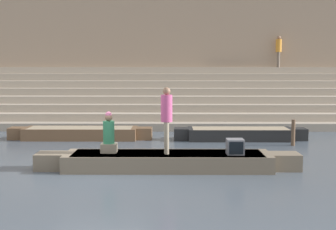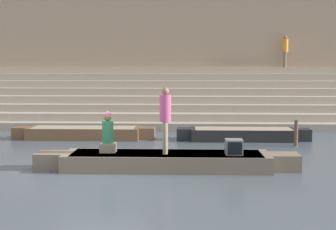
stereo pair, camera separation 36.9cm
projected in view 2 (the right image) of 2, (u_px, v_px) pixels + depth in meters
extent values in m
plane|color=#4C5660|center=(99.00, 171.00, 12.42)|extent=(120.00, 120.00, 0.00)
cube|color=tan|center=(137.00, 120.00, 22.54)|extent=(36.00, 5.58, 0.34)
cube|color=#B2A28D|center=(138.00, 112.00, 22.85)|extent=(36.00, 4.88, 0.34)
cube|color=tan|center=(138.00, 105.00, 23.16)|extent=(36.00, 4.18, 0.34)
cube|color=#B2A28D|center=(139.00, 98.00, 23.47)|extent=(36.00, 3.48, 0.34)
cube|color=tan|center=(140.00, 90.00, 23.78)|extent=(36.00, 2.79, 0.34)
cube|color=#B2A28D|center=(140.00, 84.00, 24.09)|extent=(36.00, 2.09, 0.34)
cube|color=tan|center=(141.00, 77.00, 24.40)|extent=(36.00, 1.39, 0.34)
cube|color=#B2A28D|center=(141.00, 70.00, 24.71)|extent=(36.00, 0.70, 0.34)
cube|color=tan|center=(143.00, 49.00, 25.53)|extent=(34.20, 1.20, 7.39)
cube|color=brown|center=(142.00, 112.00, 25.27)|extent=(34.20, 0.12, 0.60)
cube|color=#756651|center=(166.00, 161.00, 12.56)|extent=(5.52, 1.30, 0.44)
cube|color=tan|center=(166.00, 154.00, 12.54)|extent=(5.08, 1.20, 0.05)
cube|color=#756651|center=(284.00, 162.00, 12.45)|extent=(0.77, 0.71, 0.44)
cube|color=#756651|center=(51.00, 160.00, 12.66)|extent=(0.77, 0.71, 0.44)
cylinder|color=olive|center=(138.00, 151.00, 13.32)|extent=(2.89, 0.04, 0.04)
cylinder|color=gray|center=(165.00, 137.00, 12.51)|extent=(0.13, 0.13, 0.85)
cylinder|color=gray|center=(165.00, 138.00, 12.34)|extent=(0.13, 0.13, 0.85)
cylinder|color=#C64C7F|center=(165.00, 108.00, 12.34)|extent=(0.30, 0.30, 0.71)
sphere|color=#8C664C|center=(165.00, 91.00, 12.29)|extent=(0.20, 0.20, 0.20)
cube|color=gray|center=(108.00, 148.00, 12.63)|extent=(0.42, 0.33, 0.25)
cylinder|color=#338456|center=(108.00, 132.00, 12.59)|extent=(0.30, 0.30, 0.61)
sphere|color=#8C664C|center=(108.00, 117.00, 12.55)|extent=(0.20, 0.20, 0.20)
sphere|color=pink|center=(108.00, 115.00, 12.54)|extent=(0.17, 0.17, 0.17)
cube|color=slate|center=(234.00, 147.00, 12.32)|extent=(0.45, 0.44, 0.40)
cube|color=black|center=(235.00, 148.00, 12.10)|extent=(0.37, 0.02, 0.32)
cube|color=black|center=(243.00, 134.00, 17.45)|extent=(3.87, 1.17, 0.44)
cube|color=tan|center=(243.00, 129.00, 17.43)|extent=(3.56, 1.07, 0.05)
cube|color=black|center=(302.00, 135.00, 17.37)|extent=(0.54, 0.64, 0.44)
cube|color=black|center=(184.00, 134.00, 17.52)|extent=(0.54, 0.64, 0.44)
cube|color=brown|center=(84.00, 133.00, 17.80)|extent=(4.22, 1.17, 0.44)
cube|color=tan|center=(84.00, 128.00, 17.78)|extent=(3.89, 1.07, 0.05)
cube|color=brown|center=(147.00, 133.00, 17.72)|extent=(0.59, 0.64, 0.44)
cube|color=brown|center=(22.00, 133.00, 17.88)|extent=(0.59, 0.64, 0.44)
cylinder|color=brown|center=(296.00, 133.00, 16.13)|extent=(0.13, 0.13, 0.91)
cylinder|color=#756656|center=(284.00, 60.00, 24.48)|extent=(0.13, 0.13, 0.79)
cylinder|color=#756656|center=(285.00, 60.00, 24.31)|extent=(0.13, 0.13, 0.79)
cylinder|color=orange|center=(285.00, 46.00, 24.32)|extent=(0.31, 0.31, 0.66)
sphere|color=#8C664C|center=(285.00, 37.00, 24.28)|extent=(0.19, 0.19, 0.19)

